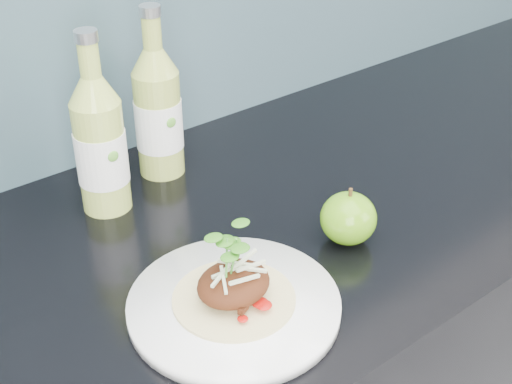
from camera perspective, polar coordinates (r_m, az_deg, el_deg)
dinner_plate at (r=0.82m, az=-1.77°, el=-9.05°), size 0.28×0.28×0.02m
pork_taco at (r=0.80m, az=-1.82°, el=-7.12°), size 0.14×0.14×0.09m
green_apple at (r=0.92m, az=7.40°, el=-2.10°), size 0.09×0.09×0.08m
cider_bottle_left at (r=0.98m, az=-12.35°, el=3.70°), size 0.08×0.08×0.26m
cider_bottle_right at (r=1.05m, az=-7.84°, el=6.30°), size 0.08×0.08×0.26m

